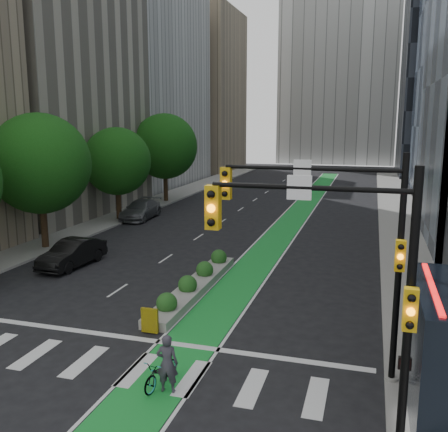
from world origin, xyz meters
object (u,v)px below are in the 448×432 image
Objects in this scene: cyclist at (167,363)px; parked_car_left_mid at (72,253)px; median_planter at (195,284)px; pedestrian_far at (416,305)px; bicycle at (161,372)px; parked_car_left_far at (141,210)px.

cyclist is 15.22m from parked_car_left_mid.
median_planter is 5.47× the size of cyclist.
bicycle is at bearing 15.02° from pedestrian_far.
cyclist is at bearing -30.10° from bicycle.
cyclist is at bearing -75.41° from median_planter.
bicycle is 0.63m from cyclist.
parked_car_left_far is (-10.70, 16.03, 0.42)m from median_planter.
bicycle is at bearing -65.93° from parked_car_left_far.
median_planter is 8.97m from bicycle.
median_planter reaches higher than bicycle.
cyclist reaches higher than parked_car_left_mid.
cyclist is 1.23× the size of pedestrian_far.
parked_car_left_mid is 0.86× the size of parked_car_left_far.
parked_car_left_far is at bearing 123.72° from median_planter.
pedestrian_far is (7.70, 7.48, -0.02)m from cyclist.
parked_car_left_far reaches higher than parked_car_left_mid.
parked_car_left_mid reaches higher than bicycle.
median_planter is 2.19× the size of parked_car_left_mid.
parked_car_left_mid is at bearing 143.19° from bicycle.
parked_car_left_mid reaches higher than median_planter.
cyclist is at bearing -65.60° from parked_car_left_far.
pedestrian_far is at bearing -143.79° from cyclist.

